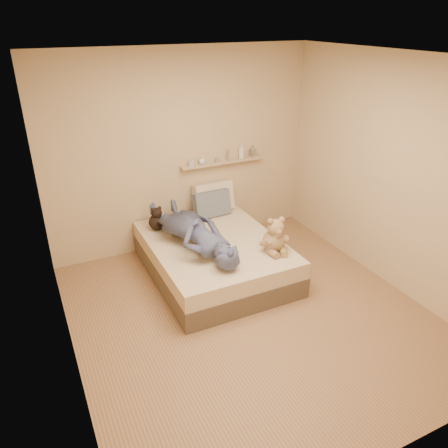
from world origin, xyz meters
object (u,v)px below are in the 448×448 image
game_console (232,253)px  teddy_bear (275,238)px  wall_shelf (222,162)px  person (194,231)px  pillow_grey (212,204)px  pillow_cream (213,197)px  bed (214,257)px  dark_plush (157,220)px

game_console → teddy_bear: bearing=4.5°
game_console → wall_shelf: 1.68m
game_console → person: size_ratio=0.11×
person → wall_shelf: size_ratio=1.32×
teddy_bear → person: (-0.78, 0.53, 0.01)m
pillow_grey → wall_shelf: wall_shelf is taller
wall_shelf → game_console: bearing=-111.8°
game_console → person: 0.62m
wall_shelf → pillow_cream: bearing=-155.8°
bed → teddy_bear: bearing=-45.6°
bed → teddy_bear: teddy_bear is taller
teddy_bear → person: teddy_bear is taller
bed → person: 0.49m
pillow_cream → wall_shelf: 0.49m
bed → teddy_bear: (0.52, -0.53, 0.40)m
game_console → teddy_bear: 0.57m
person → wall_shelf: 1.30m
teddy_bear → wall_shelf: (0.03, 1.44, 0.47)m
teddy_bear → wall_shelf: size_ratio=0.36×
game_console → pillow_cream: 1.47m
person → wall_shelf: (0.81, 0.91, 0.46)m
pillow_cream → wall_shelf: size_ratio=0.46×
dark_plush → game_console: bearing=-68.0°
pillow_cream → bed: bearing=-114.3°
teddy_bear → dark_plush: bearing=132.7°
teddy_bear → pillow_grey: (-0.24, 1.22, -0.01)m
bed → pillow_cream: bearing=65.7°
bed → pillow_grey: pillow_grey is taller
teddy_bear → wall_shelf: 1.52m
teddy_bear → wall_shelf: bearing=88.9°
dark_plush → wall_shelf: bearing=16.4°
game_console → person: person is taller
teddy_bear → pillow_cream: (-0.15, 1.36, 0.02)m
teddy_bear → pillow_grey: teddy_bear is taller
bed → pillow_grey: 0.84m
game_console → pillow_grey: pillow_grey is taller
game_console → wall_shelf: size_ratio=0.14×
pillow_grey → wall_shelf: size_ratio=0.42×
teddy_bear → pillow_cream: size_ratio=0.79×
person → teddy_bear: bearing=136.9°
pillow_cream → wall_shelf: wall_shelf is taller
person → wall_shelf: wall_shelf is taller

